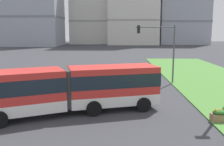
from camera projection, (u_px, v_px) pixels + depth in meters
name	position (u px, v px, depth m)	size (l,w,h in m)	color
articulated_bus	(73.00, 88.00, 16.62)	(11.88, 6.41, 3.00)	red
car_navy_sedan	(46.00, 82.00, 23.03)	(4.43, 2.08, 1.58)	#19234C
flower_planter_3	(221.00, 116.00, 15.00)	(1.10, 0.56, 0.74)	#937051
traffic_light_far_right	(161.00, 44.00, 25.61)	(4.01, 0.28, 5.97)	#474C51
apartment_tower_westcentre	(97.00, 1.00, 106.68)	(21.58, 17.94, 35.86)	silver
apartment_tower_eastcentre	(182.00, 1.00, 103.63)	(19.49, 18.31, 35.09)	#9EA3AD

